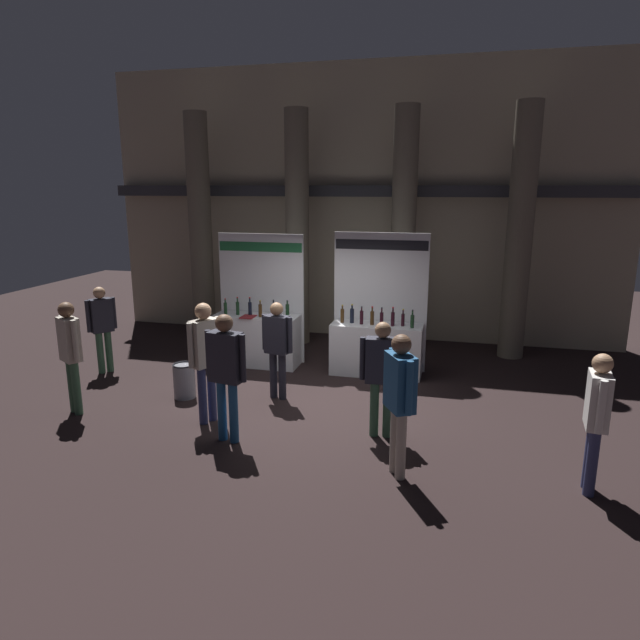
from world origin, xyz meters
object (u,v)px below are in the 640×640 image
exhibitor_booth_1 (377,341)px  exhibitor_booth_0 (258,333)px  visitor_3 (70,348)px  visitor_4 (102,323)px  trash_bin (184,381)px  visitor_6 (226,366)px  visitor_7 (277,343)px  visitor_0 (400,392)px  visitor_1 (205,352)px  visitor_2 (597,412)px  visitor_5 (382,369)px

exhibitor_booth_1 → exhibitor_booth_0: bearing=180.0°
visitor_3 → visitor_4: size_ratio=1.07×
exhibitor_booth_0 → trash_bin: (-0.55, -2.00, -0.33)m
trash_bin → visitor_4: 2.31m
exhibitor_booth_1 → visitor_3: 5.18m
visitor_6 → visitor_7: visitor_6 is taller
trash_bin → visitor_0: (3.70, -1.71, 0.78)m
visitor_1 → visitor_4: (-2.85, 1.64, -0.13)m
visitor_2 → visitor_4: 8.26m
visitor_5 → visitor_6: visitor_6 is taller
trash_bin → visitor_6: bearing=-44.7°
visitor_7 → exhibitor_booth_0: bearing=132.2°
visitor_4 → visitor_2: bearing=109.9°
visitor_0 → visitor_4: 6.28m
visitor_2 → visitor_4: size_ratio=1.01×
visitor_1 → visitor_5: 2.55m
visitor_2 → visitor_7: (-4.35, 1.90, -0.02)m
trash_bin → visitor_1: 1.39m
exhibitor_booth_0 → visitor_3: bearing=-122.0°
visitor_1 → visitor_4: 3.29m
visitor_5 → visitor_7: 2.10m
exhibitor_booth_1 → visitor_2: exhibitor_booth_1 is taller
exhibitor_booth_0 → visitor_6: (0.80, -3.33, 0.46)m
visitor_3 → visitor_6: (2.67, -0.34, 0.04)m
exhibitor_booth_0 → trash_bin: exhibitor_booth_0 is taller
exhibitor_booth_0 → visitor_7: bearing=-59.9°
visitor_5 → visitor_6: size_ratio=0.92×
exhibitor_booth_0 → visitor_6: bearing=-76.6°
visitor_4 → visitor_7: 3.59m
visitor_6 → visitor_3: bearing=3.3°
trash_bin → visitor_7: bearing=12.9°
visitor_3 → visitor_4: 1.96m
visitor_1 → visitor_3: 2.13m
visitor_0 → visitor_1: 3.03m
visitor_0 → visitor_1: bearing=43.4°
trash_bin → visitor_0: bearing=-24.8°
exhibitor_booth_0 → visitor_1: size_ratio=1.40×
visitor_5 → visitor_6: bearing=-166.3°
visitor_3 → visitor_6: size_ratio=0.98×
visitor_0 → visitor_4: (-5.75, 2.53, -0.12)m
visitor_1 → visitor_7: visitor_1 is taller
visitor_0 → visitor_5: visitor_0 is taller
trash_bin → visitor_1: bearing=-45.5°
exhibitor_booth_0 → visitor_7: exhibitor_booth_0 is taller
visitor_2 → visitor_7: 4.75m
visitor_4 → visitor_7: (3.56, -0.48, -0.00)m
exhibitor_booth_1 → trash_bin: size_ratio=4.47×
trash_bin → visitor_1: size_ratio=0.32×
visitor_7 → exhibitor_booth_1: bearing=62.1°
visitor_1 → exhibitor_booth_0: bearing=-149.1°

